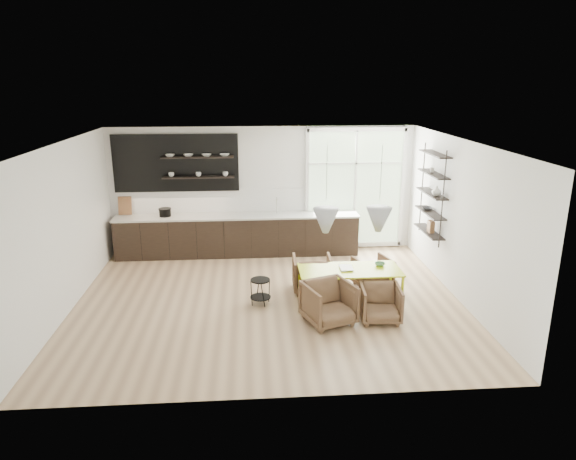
% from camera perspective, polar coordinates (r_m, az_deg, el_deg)
% --- Properties ---
extents(room, '(7.02, 6.01, 2.91)m').
position_cam_1_polar(room, '(10.13, 0.81, 2.38)').
color(room, tan).
rests_on(room, ground).
extents(kitchen_run, '(5.54, 0.69, 2.75)m').
position_cam_1_polar(kitchen_run, '(11.86, -6.05, 0.09)').
color(kitchen_run, black).
rests_on(kitchen_run, ground).
extents(right_shelving, '(0.26, 1.22, 1.90)m').
position_cam_1_polar(right_shelving, '(10.76, 15.71, 3.65)').
color(right_shelving, black).
rests_on(right_shelving, ground).
extents(dining_table, '(1.82, 0.83, 0.66)m').
position_cam_1_polar(dining_table, '(9.26, 6.86, -4.61)').
color(dining_table, '#C7DE13').
rests_on(dining_table, ground).
extents(armchair_back_left, '(0.75, 0.77, 0.68)m').
position_cam_1_polar(armchair_back_left, '(9.87, 2.69, -4.85)').
color(armchair_back_left, brown).
rests_on(armchair_back_left, ground).
extents(armchair_back_right, '(0.80, 0.82, 0.61)m').
position_cam_1_polar(armchair_back_right, '(10.15, 9.34, -4.67)').
color(armchair_back_right, brown).
rests_on(armchair_back_right, ground).
extents(armchair_front_left, '(0.98, 0.99, 0.71)m').
position_cam_1_polar(armchair_front_left, '(8.62, 4.57, -8.10)').
color(armchair_front_left, brown).
rests_on(armchair_front_left, ground).
extents(armchair_front_right, '(0.71, 0.72, 0.61)m').
position_cam_1_polar(armchair_front_right, '(8.83, 10.23, -8.03)').
color(armchair_front_right, brown).
rests_on(armchair_front_right, ground).
extents(wire_stool, '(0.38, 0.38, 0.47)m').
position_cam_1_polar(wire_stool, '(9.30, -3.09, -6.47)').
color(wire_stool, black).
rests_on(wire_stool, ground).
extents(table_book, '(0.24, 0.32, 0.03)m').
position_cam_1_polar(table_book, '(9.23, 5.76, -4.24)').
color(table_book, white).
rests_on(table_book, dining_table).
extents(table_bowl, '(0.21, 0.21, 0.06)m').
position_cam_1_polar(table_bowl, '(9.48, 10.17, -3.76)').
color(table_bowl, '#528A58').
rests_on(table_bowl, dining_table).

